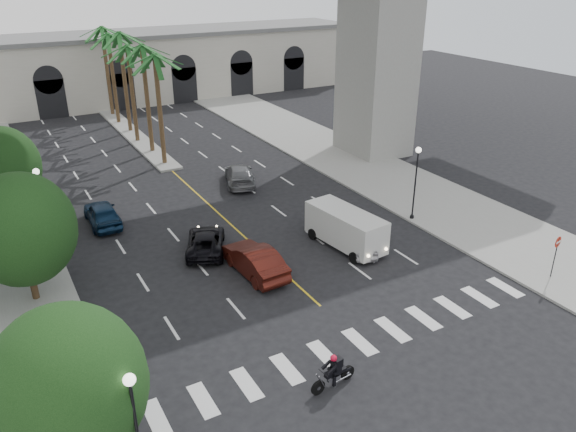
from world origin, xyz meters
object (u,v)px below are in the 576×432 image
Objects in this scene: lamp_post_right at (416,177)px; cargo_van at (346,227)px; motorcycle_rider at (335,372)px; car_a at (360,242)px; traffic_signal_near at (122,396)px; car_c at (206,242)px; car_b at (254,260)px; car_d at (239,175)px; do_not_enter_sign at (557,249)px; lamp_post_left_near at (136,428)px; lamp_post_left_far at (42,201)px; traffic_signal_far at (97,336)px; car_e at (102,214)px; pedestrian_a at (89,380)px.

cargo_van is at bearing -170.92° from lamp_post_right.
motorcycle_rider is 12.53m from car_a.
car_c is at bearing 57.77° from traffic_signal_near.
car_d is at bearing -114.67° from car_b.
car_a is at bearing 121.18° from do_not_enter_sign.
lamp_post_left_near and lamp_post_left_far have the same top height.
car_d is at bearing 51.28° from traffic_signal_far.
cargo_van is (12.69, -10.92, 0.52)m from car_e.
motorcycle_rider is 13.03m from cargo_van.
lamp_post_left_far is 1.47× the size of traffic_signal_near.
lamp_post_left_near is at bearing -118.64° from pedestrian_a.
lamp_post_left_far is 2.32× the size of motorcycle_rider.
traffic_signal_near is (-22.70, -10.50, -0.71)m from lamp_post_right.
lamp_post_left_far is 0.91× the size of cargo_van.
cargo_van is (7.97, -3.77, 0.68)m from car_c.
pedestrian_a is at bearing 76.28° from car_e.
pedestrian_a is at bearing -167.46° from cargo_van.
car_e is 16.75m from cargo_van.
do_not_enter_sign is (24.97, -3.06, 1.04)m from pedestrian_a.
car_c is 0.89× the size of car_d.
lamp_post_right is 1.99× the size of do_not_enter_sign.
pedestrian_a is at bearing -141.39° from traffic_signal_far.
traffic_signal_far is (-22.70, -6.50, -0.71)m from lamp_post_right.
lamp_post_left_near is at bearing -90.88° from traffic_signal_far.
motorcycle_rider reaches higher than car_c.
do_not_enter_sign is (24.30, -3.59, -0.55)m from traffic_signal_far.
traffic_signal_near is at bearing 80.45° from car_e.
lamp_post_right is 1.02× the size of car_b.
lamp_post_left_near is 1.47× the size of traffic_signal_near.
car_b is 17.04m from do_not_enter_sign.
car_c is (8.36, 9.26, -1.84)m from traffic_signal_far.
car_b is at bearing 136.75° from do_not_enter_sign.
motorcycle_rider is (8.64, -19.44, -2.47)m from lamp_post_left_far.
car_a is (-5.94, -1.98, -2.56)m from lamp_post_right.
do_not_enter_sign is at bearing 154.63° from car_a.
traffic_signal_far is (0.00, 4.00, 0.00)m from traffic_signal_near.
car_d is (15.14, 18.89, -1.73)m from traffic_signal_far.
lamp_post_right is at bearing 153.13° from car_e.
car_a is (16.86, 11.02, -2.56)m from lamp_post_left_near.
cargo_van reaches higher than car_e.
cargo_van is (16.43, 11.98, -1.88)m from lamp_post_left_near.
car_e is (-11.51, -2.49, 0.04)m from car_d.
lamp_post_right is 1.38× the size of car_a.
car_e is 1.79× the size of do_not_enter_sign.
pedestrian_a is at bearing 148.43° from motorcycle_rider.
car_a is 17.70m from car_e.
car_e reaches higher than car_a.
do_not_enter_sign is at bearing 145.28° from car_b.
traffic_signal_near is 18.92m from cargo_van.
lamp_post_right is 0.99× the size of car_d.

